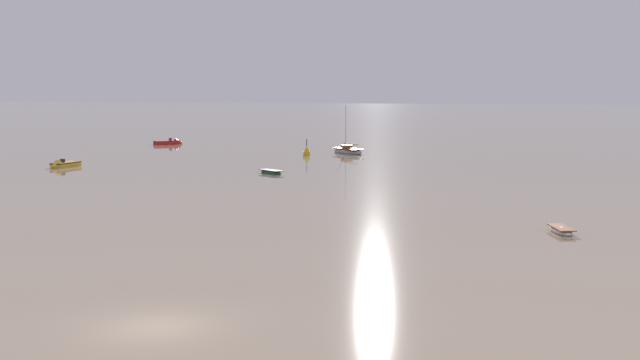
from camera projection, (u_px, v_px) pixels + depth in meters
name	position (u px, v px, depth m)	size (l,w,h in m)	color
ground_plane	(157.00, 327.00, 30.17)	(800.00, 800.00, 0.00)	tan
rowboat_moored_0	(271.00, 172.00, 83.71)	(3.23, 2.57, 0.50)	#23602D
motorboat_moored_0	(62.00, 165.00, 90.14)	(1.78, 4.31, 1.44)	gold
sailboat_moored_0	(348.00, 151.00, 108.94)	(5.76, 5.29, 6.71)	gray
rowboat_moored_3	(561.00, 230.00, 49.76)	(1.91, 3.13, 0.47)	white
motorboat_moored_2	(171.00, 143.00, 126.26)	(4.35, 4.23, 1.55)	red
channel_buoy	(307.00, 152.00, 105.75)	(0.90, 0.90, 2.30)	gold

